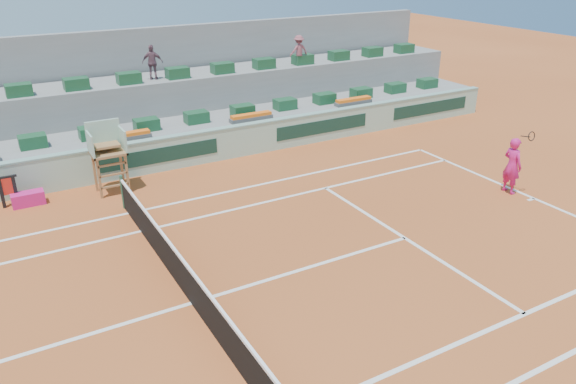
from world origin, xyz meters
name	(u,v)px	position (x,y,z in m)	size (l,w,h in m)	color
ground	(192,303)	(0.00, 0.00, 0.00)	(90.00, 90.00, 0.00)	#A1491F
seating_tier_lower	(90,147)	(0.00, 10.70, 0.60)	(36.00, 4.00, 1.20)	gray
seating_tier_upper	(79,119)	(0.00, 12.30, 1.30)	(36.00, 2.40, 2.60)	gray
stadium_back_wall	(68,88)	(0.00, 13.90, 2.20)	(36.00, 0.40, 4.40)	gray
player_bag	(28,199)	(-2.60, 7.67, 0.22)	(0.98, 0.44, 0.44)	#D51B76
spectator_mid	(153,62)	(3.07, 11.92, 3.30)	(0.82, 0.34, 1.39)	#6B4754
spectator_right	(299,50)	(9.68, 11.51, 3.27)	(0.87, 0.50, 1.35)	#924951
court_lines	(192,303)	(0.00, 0.00, 0.01)	(23.89, 11.09, 0.01)	white
tennis_net	(190,284)	(0.00, 0.00, 0.53)	(0.10, 11.97, 1.10)	black
advertising_hoarding	(104,164)	(0.02, 8.50, 0.63)	(36.00, 0.34, 1.26)	#9CC4AD
umpire_chair	(107,148)	(0.00, 7.50, 1.54)	(1.10, 0.90, 2.40)	olive
seat_row_lower	(92,133)	(0.00, 9.80, 1.42)	(32.90, 0.60, 0.44)	#194B2A
seat_row_upper	(76,84)	(0.00, 11.70, 2.82)	(32.90, 0.60, 0.44)	#194B2A
flower_planters	(52,148)	(-1.50, 9.00, 1.33)	(26.80, 0.36, 0.28)	#535353
towel_rack	(8,189)	(-3.11, 7.85, 0.60)	(0.64, 0.11, 1.03)	black
tennis_player	(512,165)	(11.56, 0.80, 0.96)	(0.48, 0.92, 2.28)	#D51B76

